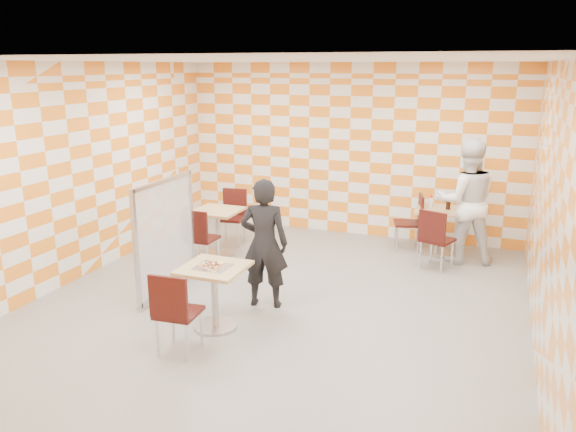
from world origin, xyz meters
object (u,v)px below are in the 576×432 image
Objects in this scene: chair_empty_far at (233,212)px; empty_table at (218,224)px; sport_bottle at (431,202)px; soda_bottle at (448,203)px; partition at (166,236)px; chair_second_side at (414,218)px; second_table at (438,223)px; main_table at (214,286)px; chair_second_front at (435,235)px; chair_empty_near at (199,234)px; man_dark at (264,243)px; chair_main_front at (174,308)px; man_white at (466,202)px.

empty_table is at bearing -84.87° from chair_empty_far.
chair_empty_far is (-0.06, 0.68, 0.04)m from empty_table.
soda_bottle reaches higher than sport_bottle.
partition is at bearing -86.03° from chair_empty_far.
chair_second_side and chair_empty_far have the same top height.
sport_bottle reaches higher than second_table.
empty_table is (-1.17, 2.31, 0.00)m from main_table.
chair_second_front is at bearing 8.71° from empty_table.
chair_empty_near is 3.90m from soda_bottle.
partition is at bearing -137.36° from second_table.
man_dark reaches higher than empty_table.
chair_empty_near is at bearing -143.95° from chair_second_side.
chair_second_front is at bearing -143.63° from man_dark.
partition is at bearing -138.51° from soda_bottle.
sport_bottle reaches higher than main_table.
second_table is at bearing 63.61° from chair_main_front.
chair_second_front is at bearing -78.05° from sport_bottle.
sport_bottle is at bearing 44.32° from partition.
man_dark is at bearing 69.98° from main_table.
chair_main_front is 4.93m from soda_bottle.
soda_bottle is (0.13, 0.00, 0.34)m from second_table.
soda_bottle is (3.30, 2.91, 0.06)m from partition.
main_table is 0.74m from chair_main_front.
chair_second_front is 1.00× the size of chair_second_side.
chair_second_front is 4.02× the size of soda_bottle.
man_dark is 0.86× the size of man_white.
chair_second_side reaches higher than empty_table.
partition is at bearing 124.91° from chair_main_front.
main_table is 3.26× the size of soda_bottle.
partition is at bearing -146.55° from chair_second_front.
chair_second_side is at bearing 174.07° from sport_bottle.
chair_second_side reaches higher than second_table.
chair_empty_far is at bearing -166.80° from chair_second_side.
second_table is at bearing 92.78° from chair_second_front.
chair_main_front is at bearing -95.38° from main_table.
man_white is at bearing -19.23° from chair_second_side.
chair_empty_far is at bearing 112.39° from main_table.
second_table is 0.41m from chair_second_side.
chair_main_front is (-0.07, -0.74, 0.04)m from main_table.
chair_second_front reaches higher than second_table.
sport_bottle is (3.07, 2.02, 0.29)m from chair_empty_near.
soda_bottle is (3.35, 1.98, 0.31)m from chair_empty_near.
chair_second_front is 4.62× the size of sport_bottle.
chair_second_front is at bearing 58.27° from chair_main_front.
chair_empty_near is at bearing 114.02° from chair_main_front.
chair_second_side is at bearing 13.20° from chair_empty_far.
main_table and empty_table have the same top height.
chair_main_front and chair_empty_near have the same top height.
chair_main_front is 0.49× the size of man_white.
sport_bottle is (2.02, 4.39, 0.29)m from chair_main_front.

